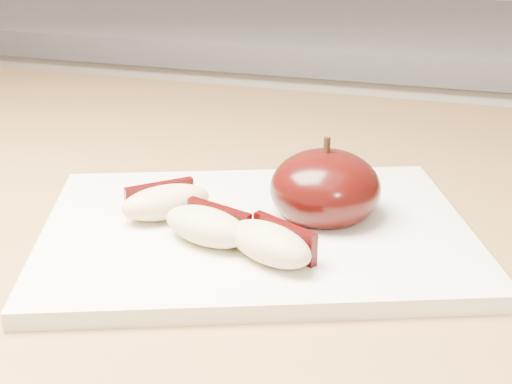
% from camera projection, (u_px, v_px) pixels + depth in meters
% --- Properties ---
extents(back_cabinet, '(2.40, 0.62, 0.94)m').
position_uv_depth(back_cabinet, '(336.00, 256.00, 1.42)').
color(back_cabinet, silver).
rests_on(back_cabinet, ground).
extents(cutting_board, '(0.36, 0.32, 0.01)m').
position_uv_depth(cutting_board, '(256.00, 232.00, 0.51)').
color(cutting_board, silver).
rests_on(cutting_board, island_counter).
extents(apple_half, '(0.11, 0.11, 0.07)m').
position_uv_depth(apple_half, '(325.00, 189.00, 0.52)').
color(apple_half, black).
rests_on(apple_half, cutting_board).
extents(apple_wedge_a, '(0.07, 0.07, 0.02)m').
position_uv_depth(apple_wedge_a, '(165.00, 202.00, 0.52)').
color(apple_wedge_a, '#D6BD88').
rests_on(apple_wedge_a, cutting_board).
extents(apple_wedge_b, '(0.07, 0.05, 0.02)m').
position_uv_depth(apple_wedge_b, '(208.00, 226.00, 0.48)').
color(apple_wedge_b, '#D6BD88').
rests_on(apple_wedge_b, cutting_board).
extents(apple_wedge_c, '(0.07, 0.06, 0.02)m').
position_uv_depth(apple_wedge_c, '(271.00, 243.00, 0.46)').
color(apple_wedge_c, '#D6BD88').
rests_on(apple_wedge_c, cutting_board).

